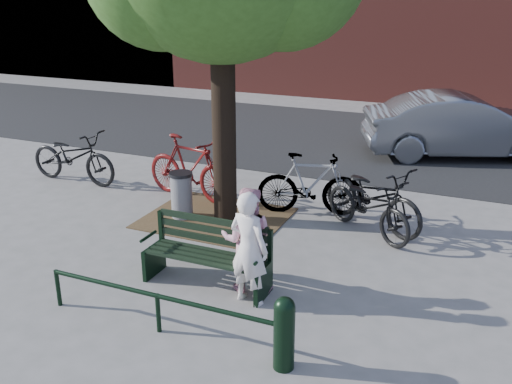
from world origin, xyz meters
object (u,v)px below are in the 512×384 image
at_px(park_bench, 209,252).
at_px(bollard, 284,331).
at_px(parked_car, 462,126).
at_px(litter_bin, 182,195).
at_px(bicycle_c, 373,195).
at_px(person_right, 247,240).
at_px(person_left, 249,248).

height_order(park_bench, bollard, park_bench).
height_order(park_bench, parked_car, parked_car).
height_order(litter_bin, parked_car, parked_car).
bearing_deg(bicycle_c, bollard, -150.74).
bearing_deg(litter_bin, bollard, -45.81).
relative_size(person_right, bicycle_c, 0.69).
xyz_separation_m(person_left, litter_bin, (-2.26, 2.15, -0.34)).
xyz_separation_m(bicycle_c, parked_car, (0.99, 5.08, 0.20)).
distance_m(litter_bin, bicycle_c, 3.29).
bearing_deg(litter_bin, bicycle_c, 16.97).
bearing_deg(parked_car, park_bench, 140.14).
distance_m(bicycle_c, parked_car, 5.18).
bearing_deg(person_left, person_right, -49.29).
relative_size(bicycle_c, parked_car, 0.46).
bearing_deg(bollard, person_left, 129.28).
xyz_separation_m(park_bench, parked_car, (2.59, 7.96, 0.27)).
xyz_separation_m(bollard, bicycle_c, (-0.01, 4.21, 0.10)).
bearing_deg(bicycle_c, person_left, -166.85).
distance_m(person_right, parked_car, 8.15).
bearing_deg(bicycle_c, person_right, -171.29).
distance_m(park_bench, bicycle_c, 3.29).
distance_m(bollard, litter_bin, 4.53).
bearing_deg(parked_car, person_left, 145.16).
xyz_separation_m(park_bench, bollard, (1.60, -1.33, -0.02)).
xyz_separation_m(litter_bin, parked_car, (4.14, 6.04, 0.32)).
relative_size(person_left, bollard, 1.78).
height_order(person_right, litter_bin, person_right).
distance_m(park_bench, parked_car, 8.38).
xyz_separation_m(person_right, litter_bin, (-2.10, 1.85, -0.30)).
bearing_deg(litter_bin, park_bench, -50.99).
relative_size(park_bench, person_right, 1.20).
bearing_deg(person_right, park_bench, -9.13).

